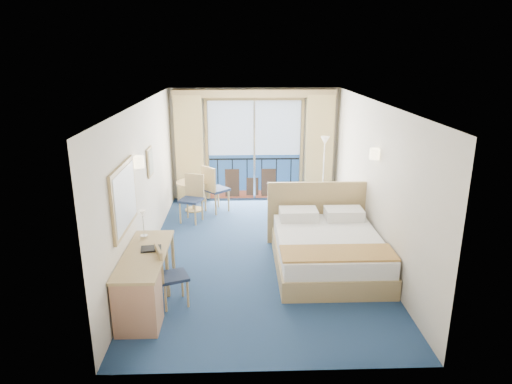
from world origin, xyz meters
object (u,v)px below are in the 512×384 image
(desk_chair, at_px, (167,273))
(round_table, at_px, (193,189))
(floor_lamp, at_px, (324,153))
(table_chair_a, at_px, (213,186))
(nightstand, at_px, (348,223))
(table_chair_b, at_px, (193,195))
(armchair, at_px, (320,207))
(desk, at_px, (140,293))
(bed, at_px, (327,248))

(desk_chair, relative_size, round_table, 1.21)
(floor_lamp, xyz_separation_m, desk_chair, (-3.01, -4.50, -0.72))
(floor_lamp, distance_m, table_chair_a, 2.70)
(nightstand, xyz_separation_m, table_chair_b, (-3.16, 0.97, 0.31))
(table_chair_a, bearing_deg, floor_lamp, -120.02)
(armchair, relative_size, desk_chair, 0.88)
(round_table, xyz_separation_m, table_chair_b, (0.05, -0.66, 0.05))
(floor_lamp, distance_m, round_table, 3.15)
(desk, xyz_separation_m, desk_chair, (0.31, 0.43, 0.07))
(armchair, height_order, table_chair_a, table_chair_a)
(desk, distance_m, table_chair_b, 3.91)
(floor_lamp, height_order, round_table, floor_lamp)
(floor_lamp, bearing_deg, armchair, -102.12)
(nightstand, distance_m, armchair, 0.82)
(table_chair_a, relative_size, table_chair_b, 1.07)
(table_chair_a, bearing_deg, armchair, -150.77)
(table_chair_b, bearing_deg, nightstand, 2.84)
(armchair, height_order, desk_chair, desk_chair)
(table_chair_b, bearing_deg, round_table, 114.04)
(bed, height_order, round_table, bed)
(floor_lamp, relative_size, round_table, 2.15)
(desk_chair, height_order, table_chair_a, table_chair_a)
(nightstand, height_order, table_chair_b, table_chair_b)
(table_chair_b, bearing_deg, desk_chair, -70.33)
(desk, height_order, round_table, desk)
(nightstand, bearing_deg, table_chair_a, 151.67)
(armchair, relative_size, table_chair_a, 0.75)
(bed, bearing_deg, desk, -150.56)
(bed, xyz_separation_m, desk_chair, (-2.50, -1.15, 0.18))
(armchair, distance_m, round_table, 2.92)
(bed, height_order, table_chair_a, bed)
(floor_lamp, height_order, table_chair_b, floor_lamp)
(bed, distance_m, nightstand, 1.50)
(round_table, bearing_deg, nightstand, -26.94)
(nightstand, distance_m, table_chair_b, 3.32)
(desk, bearing_deg, table_chair_b, 85.26)
(desk_chair, distance_m, round_table, 4.12)
(round_table, distance_m, table_chair_a, 0.50)
(desk, distance_m, round_table, 4.56)
(round_table, xyz_separation_m, table_chair_a, (0.46, -0.15, 0.09))
(bed, bearing_deg, floor_lamp, 81.32)
(nightstand, xyz_separation_m, floor_lamp, (-0.16, 2.00, 0.98))
(desk_chair, relative_size, table_chair_a, 0.85)
(bed, distance_m, round_table, 3.90)
(desk, bearing_deg, table_chair_a, 80.47)
(nightstand, xyz_separation_m, armchair, (-0.45, 0.68, 0.11))
(desk, xyz_separation_m, table_chair_a, (0.74, 4.40, 0.16))
(floor_lamp, height_order, desk_chair, floor_lamp)
(nightstand, relative_size, desk_chair, 0.56)
(floor_lamp, distance_m, desk, 5.99)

